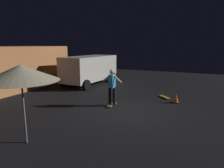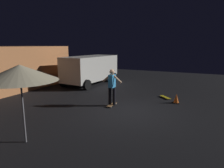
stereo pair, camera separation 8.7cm
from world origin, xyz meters
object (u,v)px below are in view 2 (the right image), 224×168
(patio_umbrella, at_px, (20,73))
(parked_van, at_px, (91,68))
(skateboard_ridden, at_px, (112,105))
(skater, at_px, (112,84))
(skateboard_spare, at_px, (165,97))
(traffic_cone, at_px, (176,99))

(patio_umbrella, bearing_deg, parked_van, 18.79)
(skateboard_ridden, distance_m, skater, 0.98)
(patio_umbrella, height_order, skateboard_spare, patio_umbrella)
(parked_van, distance_m, traffic_cone, 6.94)
(skateboard_ridden, height_order, skater, skater)
(skateboard_ridden, xyz_separation_m, traffic_cone, (1.74, -2.69, 0.16))
(parked_van, bearing_deg, patio_umbrella, -161.21)
(parked_van, relative_size, traffic_cone, 10.34)
(parked_van, height_order, skater, parked_van)
(skater, xyz_separation_m, traffic_cone, (1.74, -2.69, -0.83))
(parked_van, distance_m, skateboard_spare, 6.11)
(parked_van, relative_size, skater, 2.85)
(parked_van, height_order, patio_umbrella, patio_umbrella)
(parked_van, xyz_separation_m, patio_umbrella, (-8.58, -2.92, 0.91))
(patio_umbrella, xyz_separation_m, skater, (4.33, -0.79, -1.04))
(skateboard_ridden, distance_m, skateboard_spare, 3.19)
(patio_umbrella, height_order, skateboard_ridden, patio_umbrella)
(parked_van, bearing_deg, skateboard_spare, -107.28)
(patio_umbrella, bearing_deg, skater, -10.36)
(skater, distance_m, traffic_cone, 3.31)
(skateboard_ridden, relative_size, skateboard_spare, 1.11)
(skateboard_ridden, bearing_deg, parked_van, 41.15)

